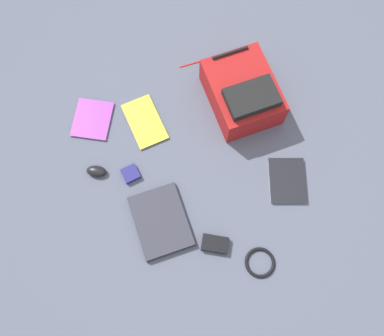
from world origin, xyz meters
TOP-DOWN VIEW (x-y plane):
  - ground_plane at (0.00, 0.00)m, footprint 3.91×3.91m
  - backpack at (-0.30, -0.28)m, footprint 0.39×0.46m
  - laptop at (0.21, 0.29)m, footprint 0.30×0.36m
  - book_red at (0.49, -0.31)m, footprint 0.25×0.27m
  - book_blue at (0.22, -0.25)m, footprint 0.23×0.31m
  - book_manual at (-0.44, 0.19)m, footprint 0.21×0.26m
  - computer_mouse at (0.50, -0.01)m, footprint 0.11×0.09m
  - cable_coil at (-0.22, 0.56)m, footprint 0.14×0.14m
  - power_brick at (-0.02, 0.44)m, footprint 0.14×0.11m
  - pen_black at (-0.08, -0.55)m, footprint 0.15×0.03m
  - earbud_pouch at (0.33, 0.03)m, footprint 0.10×0.10m

SIDE VIEW (x-z plane):
  - ground_plane at x=0.00m, z-range 0.00..0.00m
  - pen_black at x=-0.08m, z-range 0.00..0.01m
  - book_red at x=0.49m, z-range 0.00..0.01m
  - book_blue at x=0.22m, z-range 0.00..0.01m
  - cable_coil at x=-0.22m, z-range 0.00..0.02m
  - book_manual at x=-0.44m, z-range 0.00..0.02m
  - earbud_pouch at x=0.33m, z-range 0.00..0.03m
  - laptop at x=0.21m, z-range 0.00..0.03m
  - power_brick at x=-0.02m, z-range 0.00..0.03m
  - computer_mouse at x=0.50m, z-range 0.00..0.04m
  - backpack at x=-0.30m, z-range -0.01..0.21m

